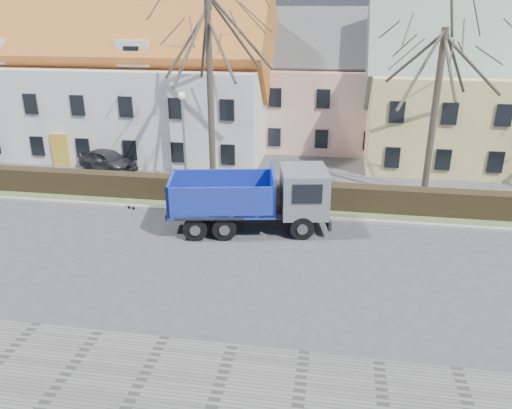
% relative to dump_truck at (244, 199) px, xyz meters
% --- Properties ---
extents(ground, '(120.00, 120.00, 0.00)m').
position_rel_dump_truck_xyz_m(ground, '(-0.92, -2.79, -1.54)').
color(ground, '#3E3E41').
extents(sidewalk_near, '(80.00, 5.00, 0.08)m').
position_rel_dump_truck_xyz_m(sidewalk_near, '(-0.92, -11.29, -1.50)').
color(sidewalk_near, slate).
rests_on(sidewalk_near, ground).
extents(curb_far, '(80.00, 0.30, 0.12)m').
position_rel_dump_truck_xyz_m(curb_far, '(-0.92, 1.81, -1.48)').
color(curb_far, '#9B958D').
rests_on(curb_far, ground).
extents(grass_strip, '(80.00, 3.00, 0.10)m').
position_rel_dump_truck_xyz_m(grass_strip, '(-0.92, 3.41, -1.49)').
color(grass_strip, '#4B5B33').
rests_on(grass_strip, ground).
extents(hedge, '(60.00, 0.90, 1.30)m').
position_rel_dump_truck_xyz_m(hedge, '(-0.92, 3.21, -0.89)').
color(hedge, black).
rests_on(hedge, ground).
extents(building_white, '(26.80, 10.80, 9.50)m').
position_rel_dump_truck_xyz_m(building_white, '(-13.92, 13.21, 3.21)').
color(building_white, silver).
rests_on(building_white, ground).
extents(building_pink, '(10.80, 8.80, 8.00)m').
position_rel_dump_truck_xyz_m(building_pink, '(3.08, 17.21, 2.46)').
color(building_pink, '#DEAA9D').
rests_on(building_pink, ground).
extents(building_yellow, '(18.80, 10.80, 8.50)m').
position_rel_dump_truck_xyz_m(building_yellow, '(15.08, 14.21, 2.71)').
color(building_yellow, '#DFCF7A').
rests_on(building_yellow, ground).
extents(tree_1, '(9.20, 9.20, 12.65)m').
position_rel_dump_truck_xyz_m(tree_1, '(-2.92, 5.71, 4.79)').
color(tree_1, '#3A3228').
rests_on(tree_1, ground).
extents(tree_2, '(8.00, 8.00, 11.00)m').
position_rel_dump_truck_xyz_m(tree_2, '(9.08, 5.71, 3.96)').
color(tree_2, '#3A3228').
rests_on(tree_2, ground).
extents(dump_truck, '(8.09, 4.24, 3.08)m').
position_rel_dump_truck_xyz_m(dump_truck, '(0.00, 0.00, 0.00)').
color(dump_truck, navy).
rests_on(dump_truck, ground).
extents(streetlight, '(0.45, 0.45, 5.82)m').
position_rel_dump_truck_xyz_m(streetlight, '(-4.09, 4.21, 1.37)').
color(streetlight, gray).
rests_on(streetlight, ground).
extents(cart_frame, '(0.74, 0.53, 0.62)m').
position_rel_dump_truck_xyz_m(cart_frame, '(-6.50, 1.56, -1.23)').
color(cart_frame, silver).
rests_on(cart_frame, ground).
extents(parked_car_a, '(4.53, 3.19, 1.43)m').
position_rel_dump_truck_xyz_m(parked_car_a, '(-10.38, 7.64, -0.82)').
color(parked_car_a, '#242529').
rests_on(parked_car_a, ground).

